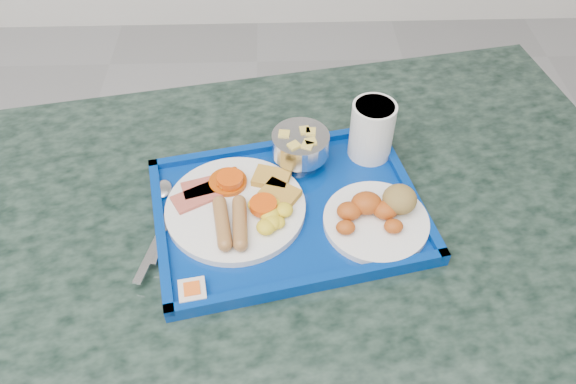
{
  "coord_description": "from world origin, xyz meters",
  "views": [
    {
      "loc": [
        0.74,
        0.49,
        1.46
      ],
      "look_at": [
        0.76,
        1.1,
        0.81
      ],
      "focal_mm": 35.0,
      "sensor_mm": 36.0,
      "label": 1
    }
  ],
  "objects_px": {
    "bread_plate": "(378,214)",
    "juice_cup": "(372,129)",
    "tray": "(288,211)",
    "fruit_bowl": "(301,145)",
    "main_plate": "(241,206)",
    "table": "(299,285)"
  },
  "relations": [
    {
      "from": "bread_plate",
      "to": "juice_cup",
      "type": "height_order",
      "value": "juice_cup"
    },
    {
      "from": "table",
      "to": "tray",
      "type": "bearing_deg",
      "value": 152.22
    },
    {
      "from": "table",
      "to": "fruit_bowl",
      "type": "xyz_separation_m",
      "value": [
        0.0,
        0.12,
        0.25
      ]
    },
    {
      "from": "fruit_bowl",
      "to": "juice_cup",
      "type": "height_order",
      "value": "juice_cup"
    },
    {
      "from": "juice_cup",
      "to": "bread_plate",
      "type": "bearing_deg",
      "value": -92.46
    },
    {
      "from": "main_plate",
      "to": "fruit_bowl",
      "type": "height_order",
      "value": "fruit_bowl"
    },
    {
      "from": "main_plate",
      "to": "bread_plate",
      "type": "relative_size",
      "value": 1.35
    },
    {
      "from": "main_plate",
      "to": "fruit_bowl",
      "type": "bearing_deg",
      "value": 46.95
    },
    {
      "from": "bread_plate",
      "to": "fruit_bowl",
      "type": "height_order",
      "value": "fruit_bowl"
    },
    {
      "from": "tray",
      "to": "fruit_bowl",
      "type": "relative_size",
      "value": 4.92
    },
    {
      "from": "bread_plate",
      "to": "juice_cup",
      "type": "distance_m",
      "value": 0.17
    },
    {
      "from": "tray",
      "to": "juice_cup",
      "type": "relative_size",
      "value": 4.55
    },
    {
      "from": "tray",
      "to": "juice_cup",
      "type": "xyz_separation_m",
      "value": [
        0.15,
        0.13,
        0.06
      ]
    },
    {
      "from": "main_plate",
      "to": "table",
      "type": "bearing_deg",
      "value": -4.51
    },
    {
      "from": "table",
      "to": "juice_cup",
      "type": "height_order",
      "value": "juice_cup"
    },
    {
      "from": "table",
      "to": "juice_cup",
      "type": "bearing_deg",
      "value": 47.53
    },
    {
      "from": "table",
      "to": "bread_plate",
      "type": "bearing_deg",
      "value": -9.24
    },
    {
      "from": "tray",
      "to": "main_plate",
      "type": "height_order",
      "value": "main_plate"
    },
    {
      "from": "tray",
      "to": "juice_cup",
      "type": "bearing_deg",
      "value": 41.01
    },
    {
      "from": "main_plate",
      "to": "juice_cup",
      "type": "height_order",
      "value": "juice_cup"
    },
    {
      "from": "tray",
      "to": "fruit_bowl",
      "type": "height_order",
      "value": "fruit_bowl"
    },
    {
      "from": "bread_plate",
      "to": "fruit_bowl",
      "type": "relative_size",
      "value": 1.71
    }
  ]
}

